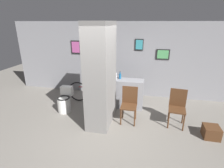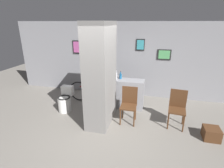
{
  "view_description": "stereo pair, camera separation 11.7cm",
  "coord_description": "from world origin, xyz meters",
  "px_view_note": "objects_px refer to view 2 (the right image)",
  "views": [
    {
      "loc": [
        1.05,
        -3.47,
        2.58
      ],
      "look_at": [
        0.1,
        0.99,
        0.95
      ],
      "focal_mm": 28.0,
      "sensor_mm": 36.0,
      "label": 1
    },
    {
      "loc": [
        1.17,
        -3.44,
        2.58
      ],
      "look_at": [
        0.1,
        0.99,
        0.95
      ],
      "focal_mm": 28.0,
      "sensor_mm": 36.0,
      "label": 2
    }
  ],
  "objects_px": {
    "bottle_tall": "(116,76)",
    "chair_near_pillar": "(129,103)",
    "bicycle": "(94,92)",
    "chair_by_doorway": "(177,107)",
    "toilet": "(65,101)"
  },
  "relations": [
    {
      "from": "toilet",
      "to": "chair_near_pillar",
      "type": "height_order",
      "value": "chair_near_pillar"
    },
    {
      "from": "bicycle",
      "to": "bottle_tall",
      "type": "height_order",
      "value": "bottle_tall"
    },
    {
      "from": "chair_by_doorway",
      "to": "bicycle",
      "type": "distance_m",
      "value": 2.68
    },
    {
      "from": "chair_near_pillar",
      "to": "bottle_tall",
      "type": "distance_m",
      "value": 1.04
    },
    {
      "from": "chair_by_doorway",
      "to": "bicycle",
      "type": "height_order",
      "value": "chair_by_doorway"
    },
    {
      "from": "toilet",
      "to": "chair_by_doorway",
      "type": "relative_size",
      "value": 0.75
    },
    {
      "from": "toilet",
      "to": "chair_by_doorway",
      "type": "bearing_deg",
      "value": -1.5
    },
    {
      "from": "chair_near_pillar",
      "to": "bicycle",
      "type": "relative_size",
      "value": 0.55
    },
    {
      "from": "toilet",
      "to": "bicycle",
      "type": "height_order",
      "value": "bicycle"
    },
    {
      "from": "chair_by_doorway",
      "to": "chair_near_pillar",
      "type": "bearing_deg",
      "value": -170.35
    },
    {
      "from": "bottle_tall",
      "to": "chair_near_pillar",
      "type": "bearing_deg",
      "value": -55.45
    },
    {
      "from": "chair_near_pillar",
      "to": "bicycle",
      "type": "height_order",
      "value": "chair_near_pillar"
    },
    {
      "from": "chair_by_doorway",
      "to": "bicycle",
      "type": "relative_size",
      "value": 0.55
    },
    {
      "from": "toilet",
      "to": "bottle_tall",
      "type": "distance_m",
      "value": 1.72
    },
    {
      "from": "toilet",
      "to": "chair_near_pillar",
      "type": "xyz_separation_m",
      "value": [
        1.97,
        -0.16,
        0.22
      ]
    }
  ]
}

